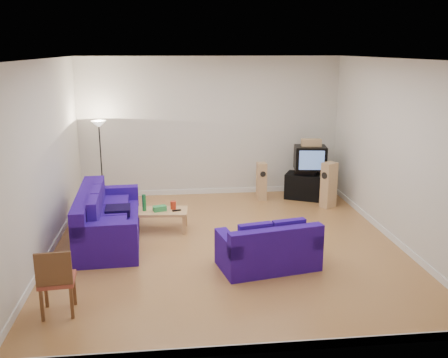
{
  "coord_description": "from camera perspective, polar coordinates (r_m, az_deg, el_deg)",
  "views": [
    {
      "loc": [
        -0.96,
        -8.17,
        3.37
      ],
      "look_at": [
        0.0,
        0.4,
        1.1
      ],
      "focal_mm": 40.0,
      "sensor_mm": 36.0,
      "label": 1
    }
  ],
  "objects": [
    {
      "name": "sofa_three_seat",
      "position": [
        9.18,
        -13.4,
        -4.92
      ],
      "size": [
        1.14,
        2.43,
        0.92
      ],
      "rotation": [
        0.0,
        0.0,
        -1.52
      ],
      "color": "#220A6D",
      "rests_on": "ground"
    },
    {
      "name": "room",
      "position": [
        8.43,
        0.3,
        2.23
      ],
      "size": [
        6.01,
        6.51,
        3.21
      ],
      "color": "#975D2E",
      "rests_on": "ground"
    },
    {
      "name": "coffee_table",
      "position": [
        9.54,
        -7.52,
        -3.87
      ],
      "size": [
        1.14,
        0.64,
        0.4
      ],
      "rotation": [
        0.0,
        0.0,
        -0.09
      ],
      "color": "tan",
      "rests_on": "ground"
    },
    {
      "name": "bottle",
      "position": [
        9.49,
        -9.12,
        -2.69
      ],
      "size": [
        0.08,
        0.08,
        0.31
      ],
      "primitive_type": "cylinder",
      "rotation": [
        0.0,
        0.0,
        0.13
      ],
      "color": "#197233",
      "rests_on": "coffee_table"
    },
    {
      "name": "av_receiver",
      "position": [
        11.58,
        9.3,
        0.9
      ],
      "size": [
        0.58,
        0.52,
        0.11
      ],
      "primitive_type": "cube",
      "rotation": [
        0.0,
        0.0,
        -0.33
      ],
      "color": "black",
      "rests_on": "tv_stand"
    },
    {
      "name": "sofa_loveseat",
      "position": [
        7.93,
        5.17,
        -8.19
      ],
      "size": [
        1.64,
        1.12,
        0.75
      ],
      "rotation": [
        0.0,
        0.0,
        0.2
      ],
      "color": "#220A6D",
      "rests_on": "ground"
    },
    {
      "name": "centre_speaker",
      "position": [
        11.42,
        9.94,
        4.13
      ],
      "size": [
        0.46,
        0.23,
        0.16
      ],
      "primitive_type": "cube",
      "rotation": [
        0.0,
        0.0,
        -0.12
      ],
      "color": "tan",
      "rests_on": "television"
    },
    {
      "name": "dining_chair",
      "position": [
        6.84,
        -18.65,
        -10.73
      ],
      "size": [
        0.48,
        0.48,
        0.93
      ],
      "rotation": [
        0.0,
        0.0,
        0.08
      ],
      "color": "brown",
      "rests_on": "ground"
    },
    {
      "name": "tv_stand",
      "position": [
        11.62,
        9.46,
        -0.82
      ],
      "size": [
        1.09,
        0.89,
        0.58
      ],
      "primitive_type": "cube",
      "rotation": [
        0.0,
        0.0,
        -0.46
      ],
      "color": "black",
      "rests_on": "ground"
    },
    {
      "name": "floor_lamp",
      "position": [
        11.12,
        -14.05,
        4.83
      ],
      "size": [
        0.32,
        0.32,
        1.86
      ],
      "color": "black",
      "rests_on": "ground"
    },
    {
      "name": "remote",
      "position": [
        9.45,
        -5.44,
        -3.59
      ],
      "size": [
        0.18,
        0.1,
        0.02
      ],
      "primitive_type": "cube",
      "rotation": [
        0.0,
        0.0,
        0.32
      ],
      "color": "black",
      "rests_on": "coffee_table"
    },
    {
      "name": "tissue_box",
      "position": [
        9.47,
        -7.37,
        -3.35
      ],
      "size": [
        0.27,
        0.2,
        0.1
      ],
      "primitive_type": "cube",
      "rotation": [
        0.0,
        0.0,
        0.32
      ],
      "color": "green",
      "rests_on": "coffee_table"
    },
    {
      "name": "television",
      "position": [
        11.46,
        9.82,
        2.4
      ],
      "size": [
        0.76,
        0.61,
        0.54
      ],
      "rotation": [
        0.0,
        0.0,
        -0.14
      ],
      "color": "black",
      "rests_on": "av_receiver"
    },
    {
      "name": "speaker_right",
      "position": [
        11.02,
        11.87,
        -0.68
      ],
      "size": [
        0.37,
        0.35,
        1.0
      ],
      "rotation": [
        0.0,
        0.0,
        -1.05
      ],
      "color": "tan",
      "rests_on": "ground"
    },
    {
      "name": "red_canister",
      "position": [
        9.55,
        -5.83,
        -2.98
      ],
      "size": [
        0.11,
        0.11,
        0.15
      ],
      "primitive_type": "cylinder",
      "rotation": [
        0.0,
        0.0,
        0.01
      ],
      "color": "red",
      "rests_on": "coffee_table"
    },
    {
      "name": "speaker_left",
      "position": [
        11.37,
        4.31,
        -0.27
      ],
      "size": [
        0.21,
        0.27,
        0.86
      ],
      "rotation": [
        0.0,
        0.0,
        0.04
      ],
      "color": "tan",
      "rests_on": "ground"
    }
  ]
}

